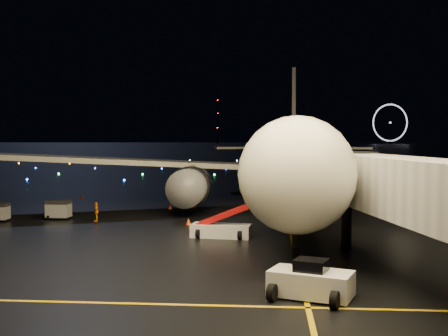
# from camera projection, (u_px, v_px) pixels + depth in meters

# --- Properties ---
(ground) EXTENTS (2000.00, 2000.00, 0.00)m
(ground) POSITION_uv_depth(u_px,v_px,m) (251.00, 151.00, 334.25)
(ground) COLOR black
(ground) RESTS_ON ground
(lane_centre) EXTENTS (0.25, 80.00, 0.02)m
(lane_centre) POSITION_uv_depth(u_px,v_px,m) (288.00, 223.00, 49.60)
(lane_centre) COLOR #D3A609
(lane_centre) RESTS_ON ground
(airliner) EXTENTS (66.13, 63.07, 18.05)m
(airliner) POSITION_uv_depth(u_px,v_px,m) (294.00, 124.00, 59.83)
(airliner) COLOR silver
(airliner) RESTS_ON ground
(pushback_tug) EXTENTS (4.26, 3.18, 1.81)m
(pushback_tug) POSITION_uv_depth(u_px,v_px,m) (311.00, 278.00, 26.30)
(pushback_tug) COLOR silver
(pushback_tug) RESTS_ON ground
(belt_loader) EXTENTS (6.75, 2.67, 3.19)m
(belt_loader) POSITION_uv_depth(u_px,v_px,m) (221.00, 216.00, 42.34)
(belt_loader) COLOR silver
(belt_loader) RESTS_ON ground
(crew_c) EXTENTS (0.57, 1.05, 1.70)m
(crew_c) POSITION_uv_depth(u_px,v_px,m) (96.00, 212.00, 50.58)
(crew_c) COLOR orange
(crew_c) RESTS_ON ground
(safety_cone_0) EXTENTS (0.56, 0.56, 0.55)m
(safety_cone_0) POSITION_uv_depth(u_px,v_px,m) (189.00, 221.00, 48.57)
(safety_cone_0) COLOR #F64914
(safety_cone_0) RESTS_ON ground
(safety_cone_1) EXTENTS (0.40, 0.40, 0.45)m
(safety_cone_1) POSITION_uv_depth(u_px,v_px,m) (170.00, 206.00, 59.72)
(safety_cone_1) COLOR #F64914
(safety_cone_1) RESTS_ON ground
(safety_cone_2) EXTENTS (0.57, 0.57, 0.52)m
(safety_cone_2) POSITION_uv_depth(u_px,v_px,m) (193.00, 207.00, 59.20)
(safety_cone_2) COLOR #F64914
(safety_cone_2) RESTS_ON ground
(safety_cone_3) EXTENTS (0.54, 0.54, 0.47)m
(safety_cone_3) POSITION_uv_depth(u_px,v_px,m) (82.00, 197.00, 69.09)
(safety_cone_3) COLOR #F64914
(safety_cone_3) RESTS_ON ground
(ferris_wheel) EXTENTS (49.33, 16.80, 52.00)m
(ferris_wheel) POSITION_uv_depth(u_px,v_px,m) (390.00, 124.00, 737.56)
(ferris_wheel) COLOR black
(ferris_wheel) RESTS_ON ground
(radio_mast) EXTENTS (1.80, 1.80, 64.00)m
(radio_mast) POSITION_uv_depth(u_px,v_px,m) (218.00, 121.00, 775.30)
(radio_mast) COLOR black
(radio_mast) RESTS_ON ground
(taxiway_lights) EXTENTS (164.00, 92.00, 0.36)m
(taxiway_lights) POSITION_uv_depth(u_px,v_px,m) (228.00, 167.00, 141.12)
(taxiway_lights) COLOR black
(taxiway_lights) RESTS_ON ground
(baggage_cart_0) EXTENTS (2.09, 1.50, 1.73)m
(baggage_cart_0) POSITION_uv_depth(u_px,v_px,m) (59.00, 210.00, 51.77)
(baggage_cart_0) COLOR gray
(baggage_cart_0) RESTS_ON ground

